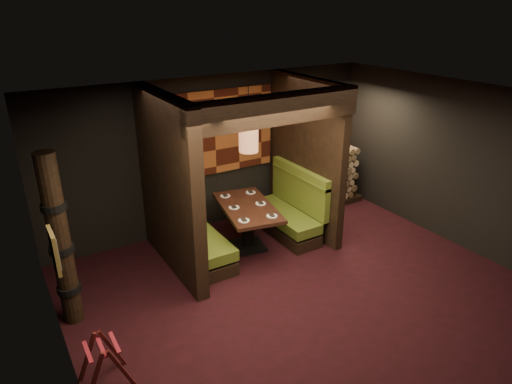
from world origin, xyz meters
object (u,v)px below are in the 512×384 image
(firewood_stack, at_px, (322,177))
(booth_bench_right, at_px, (289,213))
(totem_column, at_px, (60,243))
(dining_table, at_px, (248,218))
(luggage_rack, at_px, (104,361))
(pendant_lamp, at_px, (249,138))
(booth_bench_left, at_px, (196,238))

(firewood_stack, bearing_deg, booth_bench_right, -152.65)
(totem_column, xyz_separation_m, firewood_stack, (5.33, 1.25, -0.57))
(dining_table, bearing_deg, booth_bench_right, 6.00)
(luggage_rack, relative_size, firewood_stack, 0.36)
(dining_table, xyz_separation_m, pendant_lamp, (0.00, -0.05, 1.45))
(luggage_rack, bearing_deg, pendant_lamp, 31.02)
(booth_bench_left, height_order, totem_column, totem_column)
(booth_bench_left, height_order, dining_table, booth_bench_left)
(booth_bench_left, xyz_separation_m, pendant_lamp, (0.94, -0.15, 1.62))
(booth_bench_left, bearing_deg, firewood_stack, 12.17)
(booth_bench_right, relative_size, firewood_stack, 0.92)
(booth_bench_right, xyz_separation_m, dining_table, (-0.95, -0.10, 0.17))
(dining_table, distance_m, pendant_lamp, 1.45)
(pendant_lamp, height_order, totem_column, pendant_lamp)
(pendant_lamp, xyz_separation_m, firewood_stack, (2.30, 0.85, -1.41))
(booth_bench_left, xyz_separation_m, totem_column, (-2.09, -0.55, 0.79))
(totem_column, bearing_deg, luggage_rack, -86.67)
(booth_bench_left, bearing_deg, totem_column, -165.25)
(booth_bench_left, xyz_separation_m, booth_bench_right, (1.89, 0.00, 0.00))
(dining_table, bearing_deg, totem_column, -171.55)
(booth_bench_right, height_order, luggage_rack, booth_bench_right)
(dining_table, xyz_separation_m, totem_column, (-3.03, -0.45, 0.61))
(booth_bench_left, bearing_deg, pendant_lamp, -9.00)
(booth_bench_right, bearing_deg, firewood_stack, 27.35)
(booth_bench_right, bearing_deg, booth_bench_left, 180.00)
(totem_column, distance_m, firewood_stack, 5.51)
(booth_bench_left, height_order, firewood_stack, firewood_stack)
(booth_bench_left, relative_size, totem_column, 0.67)
(booth_bench_left, distance_m, dining_table, 0.97)
(booth_bench_right, relative_size, pendant_lamp, 1.51)
(booth_bench_left, relative_size, firewood_stack, 0.92)
(booth_bench_left, distance_m, totem_column, 2.30)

